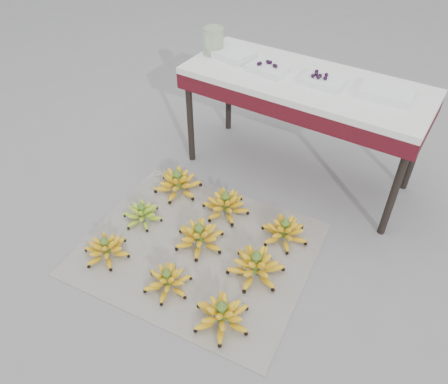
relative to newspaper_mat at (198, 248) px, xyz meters
The scene contains 17 objects.
ground 0.10m from the newspaper_mat, 44.25° to the left, with size 60.00×60.00×0.00m, color slate.
newspaper_mat is the anchor object (origin of this frame).
bunch_front_left 0.51m from the newspaper_mat, 141.26° to the right, with size 0.27×0.27×0.15m.
bunch_front_center 0.31m from the newspaper_mat, 85.51° to the right, with size 0.32×0.32×0.15m.
bunch_front_right 0.50m from the newspaper_mat, 41.86° to the right, with size 0.37×0.37×0.17m.
bunch_mid_left 0.41m from the newspaper_mat, behind, with size 0.25×0.25×0.14m.
bunch_mid_center 0.07m from the newspaper_mat, 105.86° to the left, with size 0.37×0.37×0.17m.
bunch_mid_right 0.37m from the newspaper_mat, ahead, with size 0.37×0.37×0.18m.
bunch_back_left 0.52m from the newspaper_mat, 139.13° to the left, with size 0.38×0.38×0.18m.
bunch_back_center 0.34m from the newspaper_mat, 94.36° to the left, with size 0.31×0.31×0.17m.
bunch_back_right 0.50m from the newspaper_mat, 40.91° to the left, with size 0.31×0.31×0.16m.
vendor_table 1.12m from the newspaper_mat, 80.34° to the left, with size 1.46×0.58×0.70m.
tray_far_left 1.24m from the newspaper_mat, 111.17° to the left, with size 0.31×0.25×0.04m.
tray_left 1.14m from the newspaper_mat, 94.70° to the left, with size 0.25×0.19×0.06m.
tray_right 1.19m from the newspaper_mat, 73.45° to the left, with size 0.24×0.18×0.06m.
tray_far_right 1.34m from the newspaper_mat, 57.04° to the left, with size 0.29×0.22×0.04m.
glass_jar 1.31m from the newspaper_mat, 117.94° to the left, with size 0.13×0.13×0.16m, color beige.
Camera 1 is at (0.94, -1.39, 1.86)m, focal length 35.00 mm.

